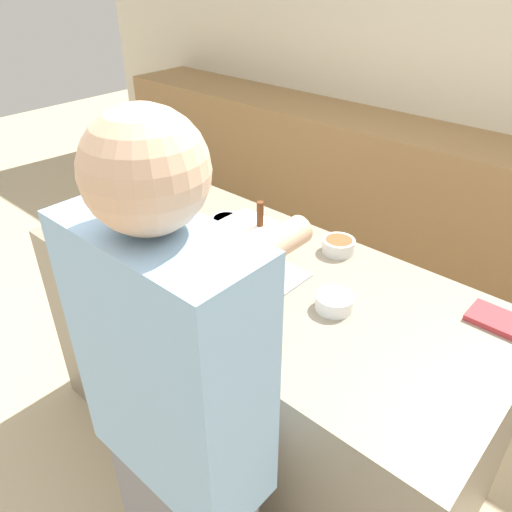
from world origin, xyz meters
name	(u,v)px	position (x,y,z in m)	size (l,w,h in m)	color
ground_plane	(257,437)	(0.00, 0.00, 0.00)	(12.00, 12.00, 0.00)	#C6B28E
wall_back	(499,74)	(0.00, 2.27, 1.30)	(8.00, 0.05, 2.60)	beige
back_cabinet_block	(450,210)	(0.00, 1.94, 0.48)	(6.00, 0.60, 0.95)	#9E7547
kitchen_island	(257,364)	(0.00, 0.00, 0.48)	(1.85, 0.84, 0.95)	gray
baking_tray	(246,273)	(-0.02, -0.05, 0.96)	(0.38, 0.31, 0.01)	#B2B2BC
gingerbread_house	(245,247)	(-0.02, -0.05, 1.07)	(0.18, 0.19, 0.29)	#5B2D14
decorative_tree	(167,183)	(-0.57, 0.06, 1.12)	(0.11, 0.11, 0.34)	#DBD675
candy_bowl_beside_tree	(338,245)	(0.15, 0.31, 0.98)	(0.13, 0.13, 0.05)	silver
candy_bowl_center_rear	(267,232)	(-0.14, 0.21, 0.98)	(0.12, 0.12, 0.04)	white
candy_bowl_front_corner	(334,302)	(0.34, 0.00, 0.98)	(0.13, 0.13, 0.05)	white
candy_bowl_near_tray_right	(179,190)	(-0.72, 0.24, 0.98)	(0.13, 0.13, 0.04)	silver
candy_bowl_behind_tray	(227,223)	(-0.31, 0.15, 0.98)	(0.13, 0.13, 0.05)	silver
cookbook	(499,320)	(0.78, 0.29, 0.96)	(0.19, 0.12, 0.02)	#B23338
person	(181,445)	(0.34, -0.68, 0.91)	(0.46, 0.58, 1.77)	slate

